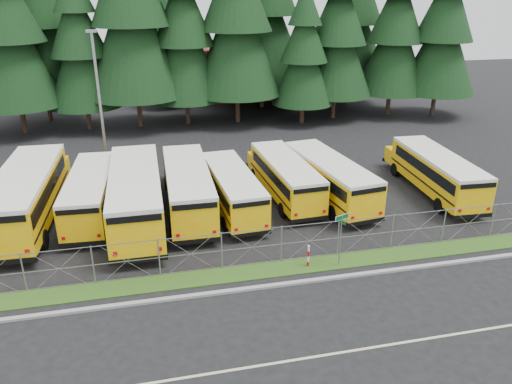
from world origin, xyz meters
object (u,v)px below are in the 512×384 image
bus_2 (136,196)px  bus_3 (188,189)px  bus_6 (327,179)px  street_sign (341,229)px  bus_1 (92,194)px  striped_bollard (308,256)px  light_standard (100,99)px  bus_0 (29,197)px  bus_5 (284,178)px  bus_4 (231,190)px  bus_east (434,173)px

bus_2 → bus_3: (3.04, 0.85, -0.15)m
bus_6 → street_sign: 8.45m
street_sign → bus_1: bearing=144.1°
striped_bollard → light_standard: light_standard is taller
bus_3 → light_standard: size_ratio=1.09×
bus_0 → bus_3: size_ratio=1.12×
bus_1 → bus_5: size_ratio=1.02×
bus_1 → light_standard: light_standard is taller
bus_0 → bus_6: bearing=0.4°
bus_5 → street_sign: bearing=-91.1°
bus_4 → bus_east: bearing=-5.1°
bus_6 → bus_east: 7.30m
bus_3 → bus_5: bus_3 is taller
street_sign → light_standard: size_ratio=0.28×
bus_4 → bus_6: (6.26, 0.24, 0.10)m
street_sign → striped_bollard: bearing=170.9°
bus_6 → bus_5: bearing=153.7°
bus_4 → bus_6: 6.27m
bus_2 → striped_bollard: 10.84m
bus_3 → striped_bollard: bearing=-56.5°
bus_1 → bus_2: bus_2 is taller
bus_5 → light_standard: light_standard is taller
street_sign → light_standard: light_standard is taller
bus_2 → bus_1: bearing=149.5°
striped_bollard → bus_0: bearing=149.5°
bus_6 → bus_east: bus_6 is taller
light_standard → bus_2: bearing=-76.5°
bus_4 → bus_6: bus_6 is taller
bus_3 → striped_bollard: 9.48m
bus_east → bus_2: bearing=-176.5°
bus_4 → bus_5: bus_5 is taller
bus_6 → street_sign: size_ratio=3.76×
bus_5 → street_sign: size_ratio=3.59×
bus_2 → bus_5: bearing=10.2°
bus_2 → bus_3: bearing=15.7°
bus_1 → bus_6: (14.56, -0.79, 0.04)m
bus_2 → bus_6: bearing=3.8°
bus_0 → light_standard: size_ratio=1.22×
bus_2 → bus_4: (5.67, 0.52, -0.32)m
bus_2 → striped_bollard: bearing=-41.0°
bus_6 → bus_0: bearing=171.0°
bus_5 → bus_1: bearing=177.4°
bus_6 → bus_east: size_ratio=1.01×
bus_3 → bus_4: size_ratio=1.13×
bus_4 → bus_0: bearing=173.0°
bus_4 → bus_5: (3.66, 1.13, 0.03)m
bus_3 → street_sign: 10.54m
striped_bollard → bus_3: bearing=122.6°
bus_3 → bus_east: (16.17, -0.72, -0.08)m
bus_1 → bus_5: (11.95, 0.10, -0.02)m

